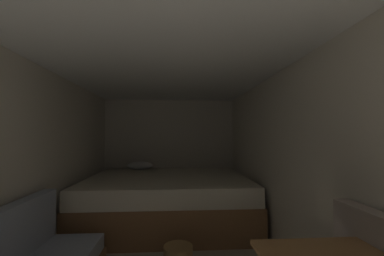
% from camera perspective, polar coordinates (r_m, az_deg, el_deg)
% --- Properties ---
extents(wall_back, '(2.65, 0.05, 2.06)m').
position_cam_1_polar(wall_back, '(4.94, -5.25, -5.42)').
color(wall_back, beige).
rests_on(wall_back, ground).
extents(wall_left, '(0.05, 5.05, 2.06)m').
position_cam_1_polar(wall_left, '(2.78, -34.79, -7.86)').
color(wall_left, beige).
rests_on(wall_left, ground).
extents(wall_right, '(0.05, 5.05, 2.06)m').
position_cam_1_polar(wall_right, '(2.67, 22.65, -8.32)').
color(wall_right, beige).
rests_on(wall_right, ground).
extents(ceiling_slab, '(2.65, 5.05, 0.05)m').
position_cam_1_polar(ceiling_slab, '(2.49, -6.63, 15.58)').
color(ceiling_slab, white).
rests_on(ceiling_slab, wall_left).
extents(bed, '(2.43, 1.99, 0.86)m').
position_cam_1_polar(bed, '(3.99, -5.71, -16.13)').
color(bed, brown).
rests_on(bed, ground).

